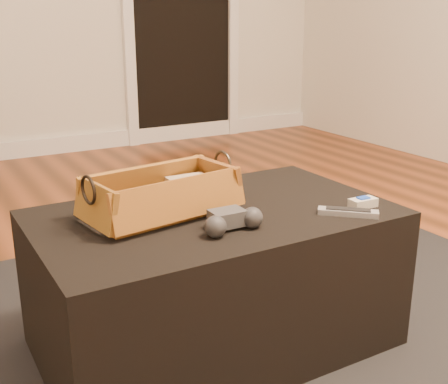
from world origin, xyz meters
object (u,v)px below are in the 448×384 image
game_controller (231,220)px  cream_gadget (363,202)px  tv_remote (159,208)px  silver_remote (348,212)px  ottoman (215,279)px  wicker_basket (162,197)px

game_controller → cream_gadget: game_controller is taller
tv_remote → silver_remote: size_ratio=1.55×
tv_remote → game_controller: (0.12, -0.18, 0.00)m
silver_remote → ottoman: bearing=145.3°
silver_remote → tv_remote: bearing=152.2°
ottoman → tv_remote: tv_remote is taller
tv_remote → game_controller: bearing=-70.6°
ottoman → cream_gadget: bearing=-24.8°
wicker_basket → cream_gadget: wicker_basket is taller
tv_remote → game_controller: game_controller is taller
game_controller → silver_remote: (0.34, -0.06, -0.02)m
wicker_basket → game_controller: size_ratio=2.62×
tv_remote → cream_gadget: bearing=-35.5°
tv_remote → cream_gadget: tv_remote is taller
tv_remote → cream_gadget: 0.59m
ottoman → game_controller: bearing=-102.7°
ottoman → tv_remote: (-0.16, 0.03, 0.24)m
wicker_basket → game_controller: bearing=-63.0°
silver_remote → cream_gadget: (0.08, 0.03, 0.00)m
wicker_basket → silver_remote: bearing=-30.6°
ottoman → silver_remote: (0.31, -0.21, 0.22)m
ottoman → silver_remote: bearing=-34.7°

